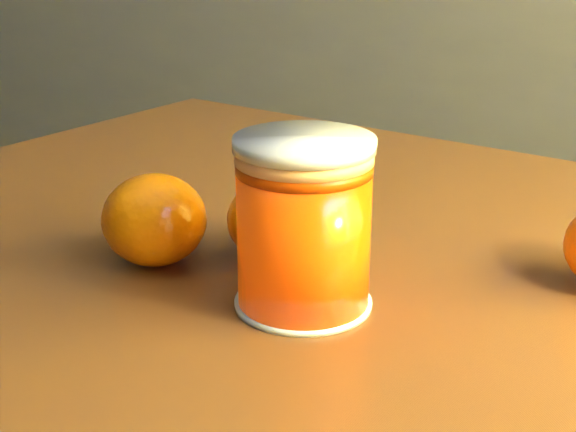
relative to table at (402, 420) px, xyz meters
The scene contains 5 objects.
kitchen_counter 1.74m from the table, 120.91° to the left, with size 3.15×0.60×0.90m, color #55565B.
table is the anchor object (origin of this frame).
juice_glass 0.17m from the table, 136.05° to the right, with size 0.09×0.09×0.11m.
orange_front 0.17m from the table, behind, with size 0.07×0.07×0.06m, color orange.
orange_extra 0.22m from the table, 166.39° to the right, with size 0.07×0.07×0.06m, color orange.
Camera 1 is at (1.05, -0.48, 1.01)m, focal length 50.00 mm.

